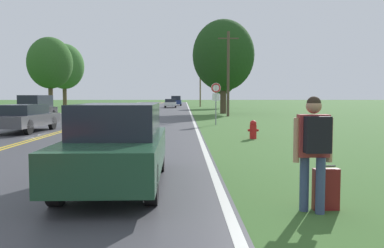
# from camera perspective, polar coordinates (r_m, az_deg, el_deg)

# --- Properties ---
(hitchhiker_person) EXTENTS (0.59, 0.42, 1.74)m
(hitchhiker_person) POSITION_cam_1_polar(r_m,az_deg,el_deg) (6.27, 16.75, -2.45)
(hitchhiker_person) COLOR #38476B
(hitchhiker_person) RESTS_ON ground
(suitcase) EXTENTS (0.40, 0.15, 0.69)m
(suitcase) POSITION_cam_1_polar(r_m,az_deg,el_deg) (6.63, 18.28, -8.67)
(suitcase) COLOR maroon
(suitcase) RESTS_ON ground
(fire_hydrant) EXTENTS (0.44, 0.28, 0.76)m
(fire_hydrant) POSITION_cam_1_polar(r_m,az_deg,el_deg) (16.83, 8.58, -0.75)
(fire_hydrant) COLOR red
(fire_hydrant) RESTS_ON ground
(traffic_sign) EXTENTS (0.60, 0.10, 2.55)m
(traffic_sign) POSITION_cam_1_polar(r_m,az_deg,el_deg) (24.73, 3.38, 4.32)
(traffic_sign) COLOR gray
(traffic_sign) RESTS_ON ground
(utility_pole_midground) EXTENTS (1.80, 0.24, 7.33)m
(utility_pole_midground) POSITION_cam_1_polar(r_m,az_deg,el_deg) (35.58, 5.10, 7.23)
(utility_pole_midground) COLOR brown
(utility_pole_midground) RESTS_ON ground
(utility_pole_far) EXTENTS (1.80, 0.24, 8.06)m
(utility_pole_far) POSITION_cam_1_polar(r_m,az_deg,el_deg) (67.84, 1.17, 5.97)
(utility_pole_far) COLOR brown
(utility_pole_far) RESTS_ON ground
(tree_left_verge) EXTENTS (5.44, 5.44, 8.94)m
(tree_left_verge) POSITION_cam_1_polar(r_m,az_deg,el_deg) (52.96, -19.31, 8.08)
(tree_left_verge) COLOR brown
(tree_left_verge) RESTS_ON ground
(tree_behind_sign) EXTENTS (6.22, 6.22, 9.45)m
(tree_behind_sign) POSITION_cam_1_polar(r_m,az_deg,el_deg) (41.58, 4.43, 9.58)
(tree_behind_sign) COLOR #473828
(tree_behind_sign) RESTS_ON ground
(tree_right_cluster) EXTENTS (4.06, 4.06, 6.69)m
(tree_right_cluster) POSITION_cam_1_polar(r_m,az_deg,el_deg) (59.63, 4.25, 6.39)
(tree_right_cluster) COLOR #473828
(tree_right_cluster) RESTS_ON ground
(tree_far_back) EXTENTS (6.25, 6.25, 10.10)m
(tree_far_back) POSITION_cam_1_polar(r_m,az_deg,el_deg) (68.31, -17.51, 7.71)
(tree_far_back) COLOR brown
(tree_far_back) RESTS_ON ground
(car_dark_green_sedan_approaching) EXTENTS (1.78, 4.72, 1.60)m
(car_dark_green_sedan_approaching) POSITION_cam_1_polar(r_m,az_deg,el_deg) (8.08, -10.36, -2.73)
(car_dark_green_sedan_approaching) COLOR black
(car_dark_green_sedan_approaching) RESTS_ON ground
(car_dark_grey_sedan_mid_near) EXTENTS (2.03, 4.86, 1.34)m
(car_dark_grey_sedan_mid_near) POSITION_cam_1_polar(r_m,az_deg,el_deg) (21.34, -22.51, 0.87)
(car_dark_grey_sedan_mid_near) COLOR black
(car_dark_grey_sedan_mid_near) RESTS_ON ground
(car_black_van_mid_far) EXTENTS (1.86, 4.67, 1.83)m
(car_black_van_mid_far) POSITION_cam_1_polar(r_m,az_deg,el_deg) (33.30, -21.04, 2.28)
(car_black_van_mid_far) COLOR black
(car_black_van_mid_far) RESTS_ON ground
(car_white_hatchback_receding) EXTENTS (1.84, 4.27, 1.34)m
(car_white_hatchback_receding) POSITION_cam_1_polar(r_m,az_deg,el_deg) (62.78, -3.04, 2.99)
(car_white_hatchback_receding) COLOR black
(car_white_hatchback_receding) RESTS_ON ground
(car_dark_blue_suv_distant) EXTENTS (2.02, 4.50, 1.82)m
(car_dark_blue_suv_distant) POSITION_cam_1_polar(r_m,az_deg,el_deg) (75.26, -2.23, 3.30)
(car_dark_blue_suv_distant) COLOR black
(car_dark_blue_suv_distant) RESTS_ON ground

